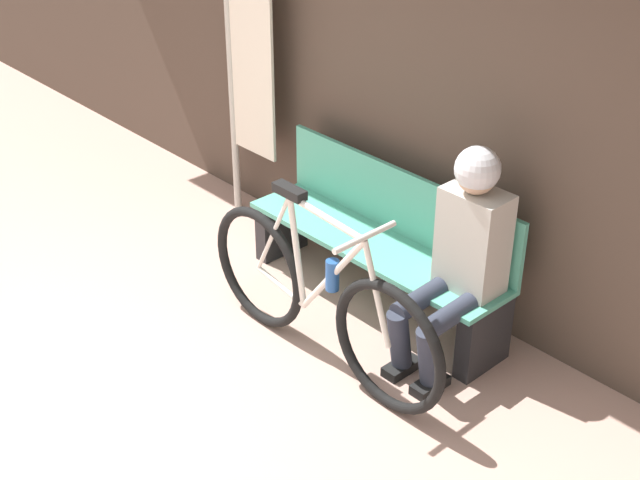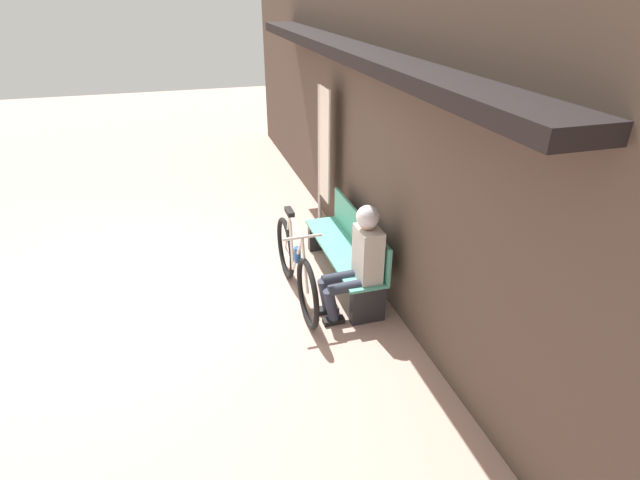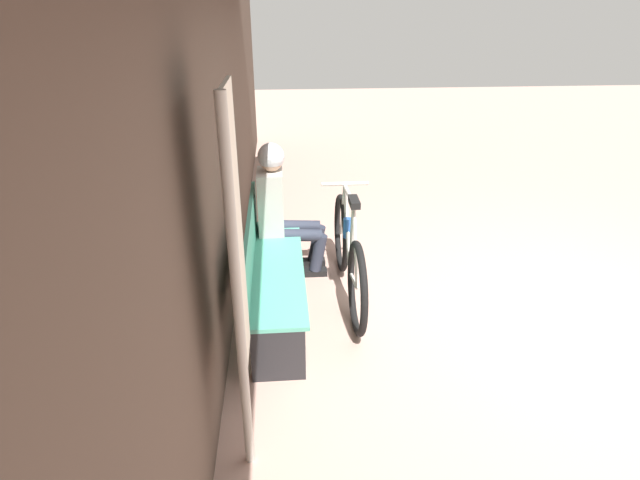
% 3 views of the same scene
% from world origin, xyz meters
% --- Properties ---
extents(ground_plane, '(24.00, 24.00, 0.00)m').
position_xyz_m(ground_plane, '(0.00, 0.00, 0.00)').
color(ground_plane, tan).
extents(storefront_wall, '(12.00, 0.56, 3.20)m').
position_xyz_m(storefront_wall, '(0.00, 2.49, 1.66)').
color(storefront_wall, '#4C3D33').
rests_on(storefront_wall, ground_plane).
extents(park_bench_near, '(1.73, 0.42, 0.82)m').
position_xyz_m(park_bench_near, '(0.35, 2.15, 0.39)').
color(park_bench_near, '#51A88E').
rests_on(park_bench_near, ground_plane).
extents(bicycle, '(1.71, 0.40, 0.97)m').
position_xyz_m(bicycle, '(0.54, 1.50, 0.39)').
color(bicycle, black).
rests_on(bicycle, ground_plane).
extents(person_seated, '(0.34, 0.61, 1.22)m').
position_xyz_m(person_seated, '(1.01, 2.04, 0.69)').
color(person_seated, '#2D3342').
rests_on(person_seated, ground_plane).
extents(banner_pole, '(0.45, 0.05, 1.98)m').
position_xyz_m(banner_pole, '(-0.97, 2.25, 1.17)').
color(banner_pole, '#B7B2A8').
rests_on(banner_pole, ground_plane).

